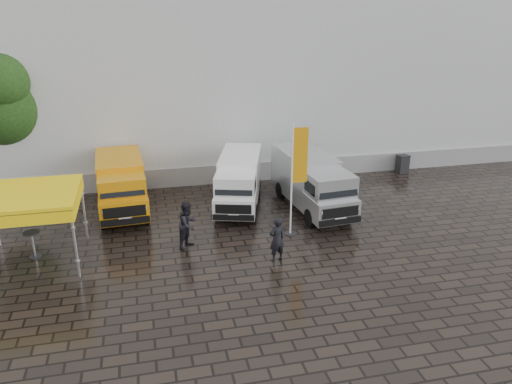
{
  "coord_description": "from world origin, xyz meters",
  "views": [
    {
      "loc": [
        -5.49,
        -16.76,
        8.84
      ],
      "look_at": [
        -1.07,
        2.2,
        1.54
      ],
      "focal_mm": 35.0,
      "sensor_mm": 36.0,
      "label": 1
    }
  ],
  "objects_px": {
    "van_yellow": "(121,186)",
    "wheelie_bin": "(402,164)",
    "cocktail_table": "(33,245)",
    "van_silver": "(312,184)",
    "canopy_tent": "(26,197)",
    "person_front": "(277,239)",
    "van_white": "(239,182)",
    "flagpole": "(296,175)",
    "person_tent": "(188,225)"
  },
  "relations": [
    {
      "from": "cocktail_table",
      "to": "wheelie_bin",
      "type": "bearing_deg",
      "value": 18.4
    },
    {
      "from": "flagpole",
      "to": "wheelie_bin",
      "type": "distance_m",
      "value": 10.64
    },
    {
      "from": "van_white",
      "to": "wheelie_bin",
      "type": "distance_m",
      "value": 10.3
    },
    {
      "from": "van_white",
      "to": "person_front",
      "type": "distance_m",
      "value": 5.65
    },
    {
      "from": "van_yellow",
      "to": "canopy_tent",
      "type": "distance_m",
      "value": 5.31
    },
    {
      "from": "wheelie_bin",
      "to": "person_tent",
      "type": "xyz_separation_m",
      "value": [
        -12.65,
        -6.54,
        0.43
      ]
    },
    {
      "from": "canopy_tent",
      "to": "flagpole",
      "type": "relative_size",
      "value": 0.75
    },
    {
      "from": "van_white",
      "to": "person_tent",
      "type": "relative_size",
      "value": 2.85
    },
    {
      "from": "van_silver",
      "to": "wheelie_bin",
      "type": "xyz_separation_m",
      "value": [
        6.75,
        3.95,
        -0.73
      ]
    },
    {
      "from": "flagpole",
      "to": "canopy_tent",
      "type": "bearing_deg",
      "value": -179.56
    },
    {
      "from": "cocktail_table",
      "to": "person_front",
      "type": "distance_m",
      "value": 9.04
    },
    {
      "from": "cocktail_table",
      "to": "person_tent",
      "type": "relative_size",
      "value": 0.55
    },
    {
      "from": "van_silver",
      "to": "canopy_tent",
      "type": "xyz_separation_m",
      "value": [
        -11.49,
        -2.48,
        1.28
      ]
    },
    {
      "from": "van_yellow",
      "to": "canopy_tent",
      "type": "bearing_deg",
      "value": -129.75
    },
    {
      "from": "van_silver",
      "to": "person_tent",
      "type": "height_order",
      "value": "van_silver"
    },
    {
      "from": "van_yellow",
      "to": "wheelie_bin",
      "type": "distance_m",
      "value": 15.38
    },
    {
      "from": "van_yellow",
      "to": "wheelie_bin",
      "type": "bearing_deg",
      "value": 5.06
    },
    {
      "from": "van_silver",
      "to": "canopy_tent",
      "type": "distance_m",
      "value": 11.82
    },
    {
      "from": "van_silver",
      "to": "cocktail_table",
      "type": "relative_size",
      "value": 5.58
    },
    {
      "from": "canopy_tent",
      "to": "flagpole",
      "type": "distance_m",
      "value": 9.95
    },
    {
      "from": "van_yellow",
      "to": "flagpole",
      "type": "distance_m",
      "value": 8.13
    },
    {
      "from": "cocktail_table",
      "to": "wheelie_bin",
      "type": "xyz_separation_m",
      "value": [
        18.36,
        6.11,
        -0.01
      ]
    },
    {
      "from": "van_silver",
      "to": "canopy_tent",
      "type": "relative_size",
      "value": 1.64
    },
    {
      "from": "flagpole",
      "to": "cocktail_table",
      "type": "bearing_deg",
      "value": 178.65
    },
    {
      "from": "person_tent",
      "to": "van_yellow",
      "type": "bearing_deg",
      "value": 70.92
    },
    {
      "from": "canopy_tent",
      "to": "flagpole",
      "type": "height_order",
      "value": "flagpole"
    },
    {
      "from": "cocktail_table",
      "to": "person_front",
      "type": "relative_size",
      "value": 0.59
    },
    {
      "from": "wheelie_bin",
      "to": "person_tent",
      "type": "distance_m",
      "value": 14.25
    },
    {
      "from": "van_silver",
      "to": "cocktail_table",
      "type": "height_order",
      "value": "van_silver"
    },
    {
      "from": "van_white",
      "to": "wheelie_bin",
      "type": "relative_size",
      "value": 5.29
    },
    {
      "from": "van_silver",
      "to": "flagpole",
      "type": "distance_m",
      "value": 3.15
    },
    {
      "from": "van_silver",
      "to": "person_front",
      "type": "height_order",
      "value": "van_silver"
    },
    {
      "from": "van_white",
      "to": "flagpole",
      "type": "bearing_deg",
      "value": -49.29
    },
    {
      "from": "van_white",
      "to": "cocktail_table",
      "type": "bearing_deg",
      "value": -142.06
    },
    {
      "from": "van_white",
      "to": "wheelie_bin",
      "type": "height_order",
      "value": "van_white"
    },
    {
      "from": "flagpole",
      "to": "person_tent",
      "type": "height_order",
      "value": "flagpole"
    },
    {
      "from": "canopy_tent",
      "to": "person_front",
      "type": "height_order",
      "value": "canopy_tent"
    },
    {
      "from": "person_tent",
      "to": "flagpole",
      "type": "bearing_deg",
      "value": -47.29
    },
    {
      "from": "canopy_tent",
      "to": "person_front",
      "type": "xyz_separation_m",
      "value": [
        8.62,
        -1.99,
        -1.65
      ]
    },
    {
      "from": "person_front",
      "to": "wheelie_bin",
      "type": "bearing_deg",
      "value": -154.61
    },
    {
      "from": "van_yellow",
      "to": "van_silver",
      "type": "xyz_separation_m",
      "value": [
        8.44,
        -1.67,
        0.04
      ]
    },
    {
      "from": "van_yellow",
      "to": "wheelie_bin",
      "type": "relative_size",
      "value": 5.15
    },
    {
      "from": "flagpole",
      "to": "wheelie_bin",
      "type": "relative_size",
      "value": 4.6
    },
    {
      "from": "van_silver",
      "to": "cocktail_table",
      "type": "distance_m",
      "value": 11.83
    },
    {
      "from": "cocktail_table",
      "to": "person_front",
      "type": "bearing_deg",
      "value": -14.81
    },
    {
      "from": "wheelie_bin",
      "to": "cocktail_table",
      "type": "bearing_deg",
      "value": -165.47
    },
    {
      "from": "flagpole",
      "to": "cocktail_table",
      "type": "xyz_separation_m",
      "value": [
        -10.06,
        0.24,
        -2.06
      ]
    },
    {
      "from": "person_tent",
      "to": "van_white",
      "type": "bearing_deg",
      "value": 3.96
    },
    {
      "from": "van_yellow",
      "to": "canopy_tent",
      "type": "relative_size",
      "value": 1.49
    },
    {
      "from": "van_white",
      "to": "person_tent",
      "type": "xyz_separation_m",
      "value": [
        -2.75,
        -3.77,
        -0.22
      ]
    }
  ]
}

